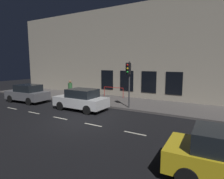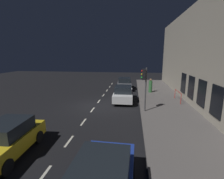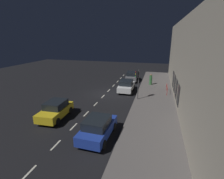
# 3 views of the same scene
# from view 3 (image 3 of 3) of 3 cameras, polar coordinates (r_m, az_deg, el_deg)

# --- Properties ---
(ground_plane) EXTENTS (60.00, 60.00, 0.00)m
(ground_plane) POSITION_cam_3_polar(r_m,az_deg,el_deg) (22.20, -2.26, -1.53)
(ground_plane) COLOR black
(sidewalk) EXTENTS (4.50, 32.00, 0.15)m
(sidewalk) POSITION_cam_3_polar(r_m,az_deg,el_deg) (21.25, 14.06, -2.70)
(sidewalk) COLOR #5B5654
(sidewalk) RESTS_ON ground
(building_facade) EXTENTS (0.65, 32.00, 8.98)m
(building_facade) POSITION_cam_3_polar(r_m,az_deg,el_deg) (20.37, 22.21, 8.51)
(building_facade) COLOR #B2A893
(building_facade) RESTS_ON ground
(lane_centre_line) EXTENTS (0.12, 27.20, 0.01)m
(lane_centre_line) POSITION_cam_3_polar(r_m,az_deg,el_deg) (21.30, -3.06, -2.34)
(lane_centre_line) COLOR beige
(lane_centre_line) RESTS_ON ground
(traffic_light) EXTENTS (0.45, 0.32, 3.46)m
(traffic_light) POSITION_cam_3_polar(r_m,az_deg,el_deg) (19.54, 8.50, 3.91)
(traffic_light) COLOR #424244
(traffic_light) RESTS_ON sidewalk
(parked_car_0) EXTENTS (2.00, 3.92, 1.58)m
(parked_car_0) POSITION_cam_3_polar(r_m,az_deg,el_deg) (16.34, -18.40, -6.49)
(parked_car_0) COLOR gold
(parked_car_0) RESTS_ON ground
(parked_car_1) EXTENTS (2.02, 4.01, 1.58)m
(parked_car_1) POSITION_cam_3_polar(r_m,az_deg,el_deg) (12.71, -4.82, -12.64)
(parked_car_1) COLOR #1E389E
(parked_car_1) RESTS_ON ground
(parked_car_2) EXTENTS (2.05, 4.03, 1.58)m
(parked_car_2) POSITION_cam_3_polar(r_m,az_deg,el_deg) (28.97, 6.64, 4.42)
(parked_car_2) COLOR slate
(parked_car_2) RESTS_ON ground
(parked_car_3) EXTENTS (1.95, 4.05, 1.58)m
(parked_car_3) POSITION_cam_3_polar(r_m,az_deg,el_deg) (23.17, 4.83, 1.26)
(parked_car_3) COLOR silver
(parked_car_3) RESTS_ON ground
(pedestrian_0) EXTENTS (0.55, 0.55, 1.65)m
(pedestrian_0) POSITION_cam_3_polar(r_m,az_deg,el_deg) (26.61, 12.85, 3.22)
(pedestrian_0) COLOR #336B38
(pedestrian_0) RESTS_ON sidewalk
(red_railing) EXTENTS (0.05, 2.21, 0.97)m
(red_railing) POSITION_cam_3_polar(r_m,az_deg,el_deg) (23.15, 17.96, 0.69)
(red_railing) COLOR red
(red_railing) RESTS_ON sidewalk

